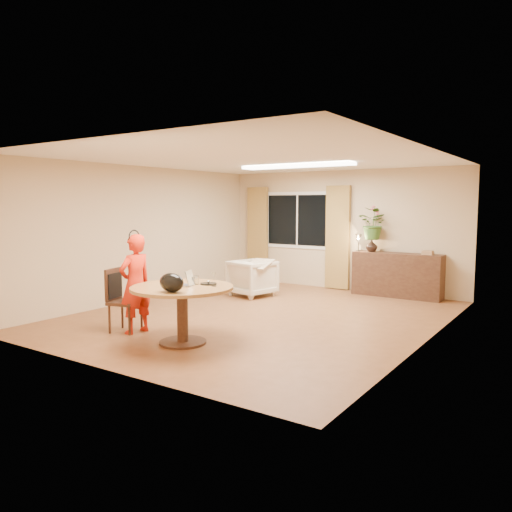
{
  "coord_description": "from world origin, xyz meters",
  "views": [
    {
      "loc": [
        4.52,
        -6.86,
        1.88
      ],
      "look_at": [
        0.05,
        -0.2,
        1.03
      ],
      "focal_mm": 35.0,
      "sensor_mm": 36.0,
      "label": 1
    }
  ],
  "objects_px": {
    "dining_table": "(182,298)",
    "armchair": "(252,278)",
    "child": "(135,284)",
    "dining_chair": "(125,300)",
    "sideboard": "(397,275)"
  },
  "relations": [
    {
      "from": "dining_chair",
      "to": "dining_table",
      "type": "bearing_deg",
      "value": -15.64
    },
    {
      "from": "child",
      "to": "armchair",
      "type": "relative_size",
      "value": 1.78
    },
    {
      "from": "dining_table",
      "to": "child",
      "type": "bearing_deg",
      "value": 177.24
    },
    {
      "from": "dining_table",
      "to": "armchair",
      "type": "xyz_separation_m",
      "value": [
        -1.19,
        3.42,
        -0.25
      ]
    },
    {
      "from": "dining_table",
      "to": "child",
      "type": "relative_size",
      "value": 0.95
    },
    {
      "from": "child",
      "to": "armchair",
      "type": "bearing_deg",
      "value": -170.67
    },
    {
      "from": "dining_chair",
      "to": "child",
      "type": "relative_size",
      "value": 0.65
    },
    {
      "from": "dining_table",
      "to": "dining_chair",
      "type": "bearing_deg",
      "value": 179.97
    },
    {
      "from": "dining_chair",
      "to": "armchair",
      "type": "distance_m",
      "value": 3.42
    },
    {
      "from": "child",
      "to": "armchair",
      "type": "xyz_separation_m",
      "value": [
        -0.24,
        3.37,
        -0.35
      ]
    },
    {
      "from": "armchair",
      "to": "dining_table",
      "type": "bearing_deg",
      "value": 121.96
    },
    {
      "from": "dining_chair",
      "to": "sideboard",
      "type": "height_order",
      "value": "dining_chair"
    },
    {
      "from": "armchair",
      "to": "dining_chair",
      "type": "bearing_deg",
      "value": 103.92
    },
    {
      "from": "dining_table",
      "to": "armchair",
      "type": "relative_size",
      "value": 1.69
    },
    {
      "from": "dining_chair",
      "to": "armchair",
      "type": "relative_size",
      "value": 1.15
    }
  ]
}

